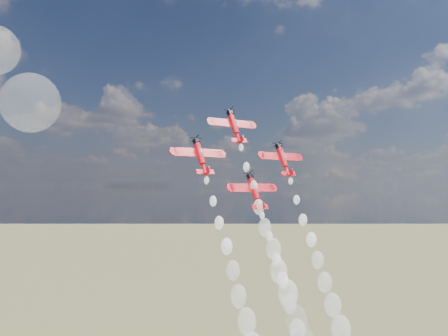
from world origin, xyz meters
The scene contains 5 objects.
plane_lead centered at (9.55, 7.16, 86.99)m, with size 13.28×6.61×8.83m.
plane_left centered at (-3.32, 3.23, 78.88)m, with size 13.28×6.61×8.83m.
plane_right centered at (22.43, 3.23, 78.88)m, with size 13.28×6.61×8.83m.
plane_slot centered at (9.55, -0.71, 70.77)m, with size 13.28×6.61×8.83m.
smoke_trail_lead centered at (9.67, -15.78, 40.21)m, with size 5.52×28.43×55.19m.
Camera 1 is at (-70.23, -96.29, 71.78)m, focal length 42.00 mm.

